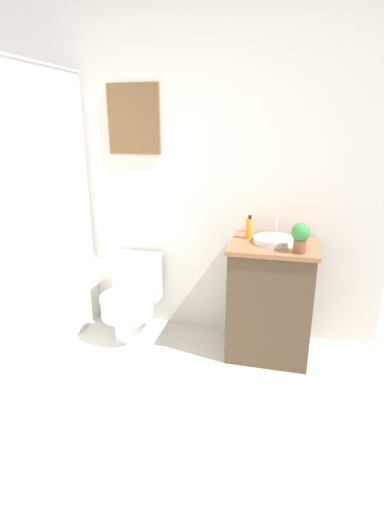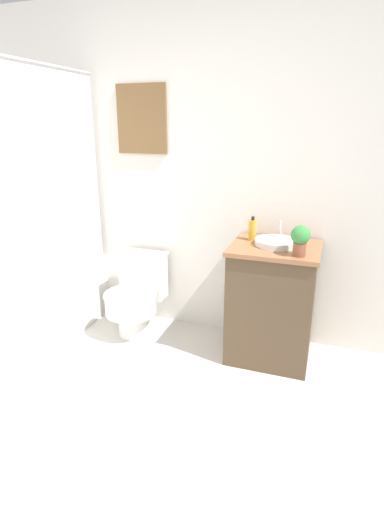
% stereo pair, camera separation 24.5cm
% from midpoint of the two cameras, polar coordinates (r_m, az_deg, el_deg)
% --- Properties ---
extents(wall_back, '(3.48, 0.07, 2.50)m').
position_cam_midpoint_polar(wall_back, '(3.17, -1.95, 11.87)').
color(wall_back, white).
rests_on(wall_back, ground_plane).
extents(shower_area, '(0.70, 1.42, 1.98)m').
position_cam_midpoint_polar(shower_area, '(3.25, -21.27, -6.73)').
color(shower_area, white).
rests_on(shower_area, ground_plane).
extents(toilet, '(0.40, 0.53, 0.63)m').
position_cam_midpoint_polar(toilet, '(3.20, -5.78, -5.79)').
color(toilet, white).
rests_on(toilet, ground_plane).
extents(vanity, '(0.59, 0.52, 0.83)m').
position_cam_midpoint_polar(vanity, '(2.90, 13.71, -6.51)').
color(vanity, brown).
rests_on(vanity, ground_plane).
extents(sink, '(0.29, 0.32, 0.13)m').
position_cam_midpoint_polar(sink, '(2.77, 14.44, 1.90)').
color(sink, white).
rests_on(sink, vanity).
extents(soap_bottle, '(0.06, 0.06, 0.17)m').
position_cam_midpoint_polar(soap_bottle, '(2.84, 11.09, 3.66)').
color(soap_bottle, gold).
rests_on(soap_bottle, vanity).
extents(potted_plant, '(0.12, 0.12, 0.19)m').
position_cam_midpoint_polar(potted_plant, '(2.56, 17.90, 2.34)').
color(potted_plant, brown).
rests_on(potted_plant, vanity).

